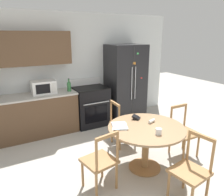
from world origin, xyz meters
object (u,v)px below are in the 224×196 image
(counter_bottle, at_px, (69,86))
(wallet, at_px, (136,117))
(dining_chair_near, at_px, (191,171))
(candle_glass, at_px, (159,132))
(refrigerator, at_px, (125,82))
(dining_chair_right, at_px, (184,132))
(oven_range, at_px, (91,106))
(dining_chair_far, at_px, (122,124))
(dining_chair_left, at_px, (100,161))
(microwave, at_px, (43,87))

(counter_bottle, relative_size, wallet, 1.64)
(dining_chair_near, bearing_deg, candle_glass, -0.25)
(refrigerator, xyz_separation_m, dining_chair_right, (-0.07, -2.07, -0.50))
(oven_range, distance_m, dining_chair_far, 1.27)
(dining_chair_near, xyz_separation_m, candle_glass, (-0.08, 0.56, 0.34))
(dining_chair_far, distance_m, candle_glass, 1.20)
(dining_chair_far, xyz_separation_m, candle_glass, (-0.10, -1.15, 0.34))
(dining_chair_far, bearing_deg, dining_chair_left, -41.01)
(microwave, xyz_separation_m, dining_chair_far, (1.16, -1.31, -0.60))
(refrigerator, relative_size, dining_chair_far, 2.08)
(dining_chair_left, bearing_deg, dining_chair_right, -6.04)
(counter_bottle, distance_m, dining_chair_far, 1.49)
(dining_chair_near, bearing_deg, counter_bottle, 3.80)
(counter_bottle, xyz_separation_m, candle_glass, (0.54, -2.37, -0.24))
(refrigerator, bearing_deg, dining_chair_right, -92.05)
(oven_range, relative_size, candle_glass, 11.78)
(oven_range, distance_m, microwave, 1.19)
(counter_bottle, relative_size, candle_glass, 3.12)
(oven_range, relative_size, counter_bottle, 3.78)
(microwave, bearing_deg, refrigerator, -2.12)
(oven_range, xyz_separation_m, counter_bottle, (-0.52, -0.04, 0.54))
(oven_range, distance_m, wallet, 1.79)
(candle_glass, distance_m, wallet, 0.64)
(dining_chair_far, bearing_deg, dining_chair_right, 46.46)
(dining_chair_right, xyz_separation_m, dining_chair_far, (-0.77, 0.83, 0.00))
(oven_range, relative_size, dining_chair_right, 1.20)
(refrigerator, relative_size, dining_chair_left, 2.08)
(dining_chair_left, distance_m, candle_glass, 0.93)
(wallet, bearing_deg, candle_glass, -94.85)
(wallet, bearing_deg, microwave, 121.67)
(dining_chair_near, relative_size, wallet, 5.19)
(dining_chair_left, bearing_deg, wallet, 16.39)
(refrigerator, height_order, dining_chair_right, refrigerator)
(oven_range, relative_size, dining_chair_far, 1.20)
(dining_chair_right, bearing_deg, counter_bottle, -54.59)
(dining_chair_far, bearing_deg, oven_range, -171.00)
(refrigerator, xyz_separation_m, oven_range, (-0.96, 0.02, -0.47))
(oven_range, relative_size, wallet, 6.21)
(counter_bottle, bearing_deg, wallet, -71.07)
(oven_range, distance_m, counter_bottle, 0.75)
(dining_chair_left, xyz_separation_m, dining_chair_far, (0.94, 0.95, 0.00))
(refrigerator, distance_m, wallet, 1.97)
(microwave, distance_m, dining_chair_near, 3.28)
(dining_chair_far, height_order, wallet, dining_chair_far)
(dining_chair_right, height_order, candle_glass, dining_chair_right)
(dining_chair_right, bearing_deg, candle_glass, 20.67)
(counter_bottle, xyz_separation_m, dining_chair_right, (1.41, -2.05, -0.57))
(dining_chair_left, bearing_deg, dining_chair_near, -49.42)
(oven_range, bearing_deg, dining_chair_far, -84.66)
(counter_bottle, xyz_separation_m, wallet, (0.59, -1.73, -0.25))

